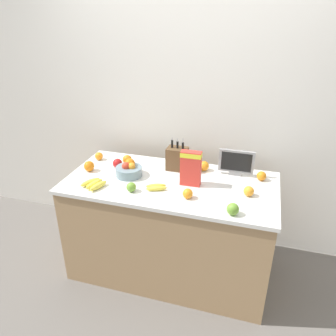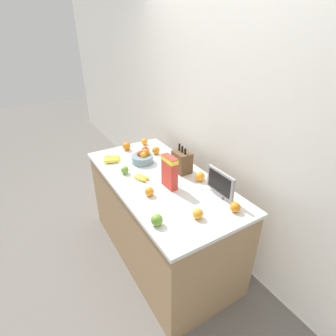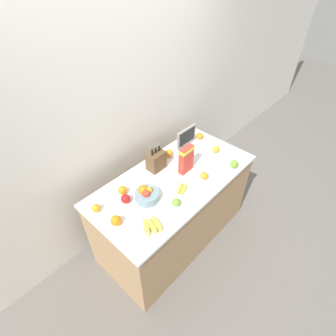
# 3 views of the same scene
# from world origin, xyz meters

# --- Properties ---
(ground_plane) EXTENTS (14.00, 14.00, 0.00)m
(ground_plane) POSITION_xyz_m (0.00, 0.00, 0.00)
(ground_plane) COLOR slate
(wall_back) EXTENTS (9.00, 0.06, 2.60)m
(wall_back) POSITION_xyz_m (0.00, 0.62, 1.30)
(wall_back) COLOR silver
(wall_back) RESTS_ON ground_plane
(counter) EXTENTS (1.65, 0.81, 0.88)m
(counter) POSITION_xyz_m (0.00, 0.00, 0.44)
(counter) COLOR tan
(counter) RESTS_ON ground_plane
(knife_block) EXTENTS (0.17, 0.12, 0.28)m
(knife_block) POSITION_xyz_m (-0.01, 0.23, 0.97)
(knife_block) COLOR brown
(knife_block) RESTS_ON counter
(small_monitor) EXTENTS (0.28, 0.03, 0.22)m
(small_monitor) POSITION_xyz_m (0.47, 0.25, 0.99)
(small_monitor) COLOR gray
(small_monitor) RESTS_ON counter
(cereal_box) EXTENTS (0.16, 0.07, 0.27)m
(cereal_box) POSITION_xyz_m (0.16, -0.01, 1.03)
(cereal_box) COLOR red
(cereal_box) RESTS_ON counter
(fruit_bowl) EXTENTS (0.21, 0.21, 0.13)m
(fruit_bowl) POSITION_xyz_m (-0.35, 0.01, 0.93)
(fruit_bowl) COLOR gray
(fruit_bowl) RESTS_ON counter
(banana_bunch_left) EXTENTS (0.19, 0.20, 0.04)m
(banana_bunch_left) POSITION_xyz_m (-0.53, -0.24, 0.90)
(banana_bunch_left) COLOR yellow
(banana_bunch_left) RESTS_ON counter
(banana_bunch_right) EXTENTS (0.17, 0.13, 0.04)m
(banana_bunch_right) POSITION_xyz_m (-0.07, -0.15, 0.90)
(banana_bunch_right) COLOR yellow
(banana_bunch_right) RESTS_ON counter
(apple_leftmost) EXTENTS (0.08, 0.08, 0.08)m
(apple_leftmost) POSITION_xyz_m (-0.50, 0.11, 0.92)
(apple_leftmost) COLOR red
(apple_leftmost) RESTS_ON counter
(apple_near_bananas) EXTENTS (0.07, 0.07, 0.07)m
(apple_near_bananas) POSITION_xyz_m (-0.23, -0.23, 0.91)
(apple_near_bananas) COLOR #6B9E33
(apple_near_bananas) RESTS_ON counter
(apple_front) EXTENTS (0.08, 0.08, 0.08)m
(apple_front) POSITION_xyz_m (0.52, -0.32, 0.92)
(apple_front) COLOR #6B9E33
(apple_front) RESTS_ON counter
(orange_front_center) EXTENTS (0.08, 0.08, 0.08)m
(orange_front_center) POSITION_xyz_m (0.21, 0.26, 0.92)
(orange_front_center) COLOR orange
(orange_front_center) RESTS_ON counter
(orange_mid_left) EXTENTS (0.09, 0.09, 0.09)m
(orange_mid_left) POSITION_xyz_m (-0.70, -0.01, 0.92)
(orange_mid_left) COLOR orange
(orange_mid_left) RESTS_ON counter
(orange_front_left) EXTENTS (0.07, 0.07, 0.07)m
(orange_front_left) POSITION_xyz_m (0.60, -0.05, 0.91)
(orange_front_left) COLOR orange
(orange_front_left) RESTS_ON counter
(orange_back_center) EXTENTS (0.07, 0.07, 0.07)m
(orange_back_center) POSITION_xyz_m (0.19, -0.21, 0.91)
(orange_back_center) COLOR orange
(orange_back_center) RESTS_ON counter
(orange_near_bowl) EXTENTS (0.08, 0.08, 0.08)m
(orange_near_bowl) POSITION_xyz_m (-0.45, 0.20, 0.92)
(orange_near_bowl) COLOR orange
(orange_near_bowl) RESTS_ON counter
(orange_mid_right) EXTENTS (0.07, 0.07, 0.07)m
(orange_mid_right) POSITION_xyz_m (-0.72, 0.21, 0.91)
(orange_mid_right) COLOR orange
(orange_mid_right) RESTS_ON counter
(orange_by_cereal) EXTENTS (0.07, 0.07, 0.07)m
(orange_by_cereal) POSITION_xyz_m (0.68, 0.22, 0.91)
(orange_by_cereal) COLOR orange
(orange_by_cereal) RESTS_ON counter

